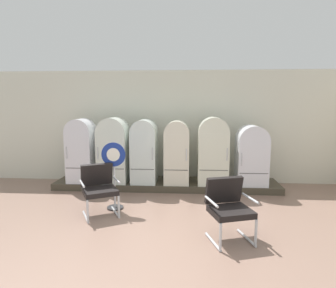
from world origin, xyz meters
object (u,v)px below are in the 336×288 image
object	(u,v)px
refrigerator_3	(177,150)
refrigerator_1	(114,148)
armchair_left	(99,186)
armchair_right	(228,205)
refrigerator_0	(81,148)
refrigerator_4	(213,149)
refrigerator_5	(252,154)
sign_stand	(114,177)
refrigerator_2	(144,149)

from	to	relation	value
refrigerator_3	refrigerator_1	bearing A→B (deg)	178.66
armchair_left	armchair_right	size ratio (longest dim) A/B	1.00
refrigerator_1	armchair_left	size ratio (longest dim) A/B	1.67
refrigerator_0	refrigerator_1	bearing A→B (deg)	2.54
armchair_right	refrigerator_4	bearing A→B (deg)	90.70
refrigerator_4	refrigerator_5	world-z (taller)	refrigerator_4
refrigerator_3	refrigerator_4	world-z (taller)	refrigerator_4
refrigerator_0	sign_stand	xyz separation A→B (m)	(1.16, -1.37, -0.33)
refrigerator_3	refrigerator_4	distance (m)	0.85
refrigerator_4	armchair_right	distance (m)	2.53
refrigerator_1	sign_stand	xyz separation A→B (m)	(0.37, -1.40, -0.34)
refrigerator_0	armchair_left	size ratio (longest dim) A/B	1.64
sign_stand	armchair_left	bearing A→B (deg)	-126.94
armchair_left	refrigerator_1	bearing A→B (deg)	95.24
refrigerator_1	refrigerator_4	size ratio (longest dim) A/B	0.99
refrigerator_1	armchair_left	world-z (taller)	refrigerator_1
refrigerator_3	sign_stand	bearing A→B (deg)	-130.41
refrigerator_1	refrigerator_5	distance (m)	3.29
refrigerator_2	refrigerator_5	xyz separation A→B (m)	(2.54, -0.03, -0.08)
refrigerator_5	armchair_right	size ratio (longest dim) A/B	1.49
armchair_left	sign_stand	size ratio (longest dim) A/B	0.71
sign_stand	refrigerator_2	bearing A→B (deg)	74.96
refrigerator_5	sign_stand	bearing A→B (deg)	-154.57
refrigerator_1	refrigerator_4	bearing A→B (deg)	-0.74
refrigerator_3	armchair_right	xyz separation A→B (m)	(0.88, -2.48, -0.42)
armchair_right	sign_stand	bearing A→B (deg)	151.39
refrigerator_4	refrigerator_0	bearing A→B (deg)	-179.92
refrigerator_5	sign_stand	xyz separation A→B (m)	(-2.92, -1.39, -0.25)
refrigerator_4	sign_stand	xyz separation A→B (m)	(-2.02, -1.37, -0.35)
refrigerator_0	armchair_left	distance (m)	1.95
refrigerator_0	armchair_right	world-z (taller)	refrigerator_0
refrigerator_0	refrigerator_3	world-z (taller)	refrigerator_0
refrigerator_2	armchair_right	xyz separation A→B (m)	(1.67, -2.53, -0.43)
refrigerator_2	refrigerator_4	xyz separation A→B (m)	(1.64, -0.04, 0.03)
refrigerator_5	refrigerator_2	bearing A→B (deg)	179.41
refrigerator_0	sign_stand	distance (m)	1.82
refrigerator_1	refrigerator_2	distance (m)	0.75
refrigerator_3	armchair_right	world-z (taller)	refrigerator_3
refrigerator_1	refrigerator_5	bearing A→B (deg)	-0.26
refrigerator_4	armchair_left	size ratio (longest dim) A/B	1.70
sign_stand	armchair_right	bearing A→B (deg)	-28.61
refrigerator_0	armchair_left	xyz separation A→B (m)	(0.94, -1.66, -0.44)
refrigerator_2	armchair_left	size ratio (longest dim) A/B	1.63
refrigerator_0	refrigerator_3	bearing A→B (deg)	-0.02
armchair_left	refrigerator_2	bearing A→B (deg)	70.71
refrigerator_1	refrigerator_2	world-z (taller)	refrigerator_1
refrigerator_1	armchair_left	distance (m)	1.76
refrigerator_0	refrigerator_5	bearing A→B (deg)	0.28
refrigerator_3	sign_stand	size ratio (longest dim) A/B	1.13
armchair_left	sign_stand	distance (m)	0.37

